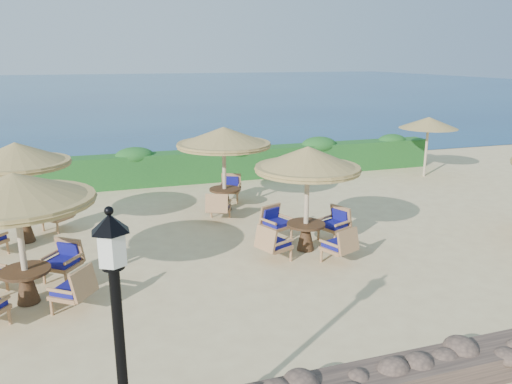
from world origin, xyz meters
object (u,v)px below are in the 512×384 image
(lamp_post, at_px, (122,376))
(cafe_set_0, at_px, (17,213))
(cafe_set_3, at_px, (18,169))
(cafe_set_4, at_px, (224,147))
(extra_parasol, at_px, (429,123))
(cafe_set_1, at_px, (307,182))

(lamp_post, height_order, cafe_set_0, lamp_post)
(cafe_set_3, bearing_deg, cafe_set_4, 10.79)
(lamp_post, distance_m, cafe_set_3, 9.18)
(extra_parasol, height_order, cafe_set_0, cafe_set_0)
(cafe_set_3, height_order, cafe_set_4, same)
(lamp_post, xyz_separation_m, cafe_set_0, (-1.58, 5.28, 0.31))
(extra_parasol, distance_m, cafe_set_3, 14.90)
(cafe_set_1, relative_size, cafe_set_3, 1.08)
(cafe_set_0, height_order, cafe_set_3, same)
(extra_parasol, relative_size, cafe_set_1, 0.84)
(cafe_set_1, bearing_deg, extra_parasol, 36.85)
(cafe_set_4, bearing_deg, cafe_set_1, -74.49)
(lamp_post, xyz_separation_m, cafe_set_3, (-1.98, 8.95, 0.43))
(cafe_set_1, height_order, cafe_set_3, same)
(cafe_set_0, bearing_deg, cafe_set_1, 7.70)
(cafe_set_0, height_order, cafe_set_1, same)
(lamp_post, bearing_deg, cafe_set_1, 52.09)
(cafe_set_3, bearing_deg, cafe_set_0, -83.68)
(cafe_set_0, distance_m, cafe_set_3, 3.70)
(lamp_post, bearing_deg, extra_parasol, 43.60)
(extra_parasol, distance_m, cafe_set_0, 15.69)
(cafe_set_3, bearing_deg, lamp_post, -77.52)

